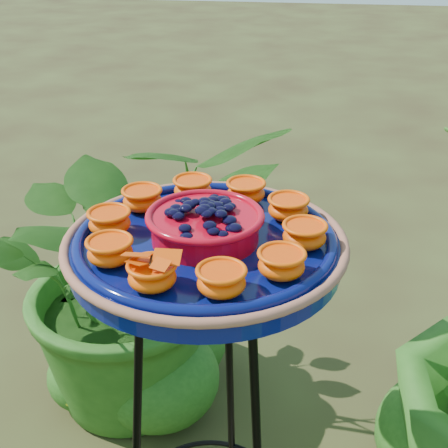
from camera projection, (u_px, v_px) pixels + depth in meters
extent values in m
torus|color=black|center=(206.00, 267.00, 1.07)|extent=(0.30, 0.30, 0.02)
cylinder|color=black|center=(231.00, 405.00, 1.40)|extent=(0.03, 0.09, 0.90)
cylinder|color=#070F53|center=(205.00, 250.00, 1.05)|extent=(0.53, 0.53, 0.04)
torus|color=#A5574A|center=(205.00, 241.00, 1.05)|extent=(0.48, 0.48, 0.02)
torus|color=#070F53|center=(205.00, 239.00, 1.04)|extent=(0.44, 0.44, 0.02)
cylinder|color=#B30619|center=(205.00, 228.00, 1.03)|extent=(0.21, 0.21, 0.04)
torus|color=#B30619|center=(205.00, 216.00, 1.02)|extent=(0.20, 0.20, 0.01)
ellipsoid|color=black|center=(205.00, 212.00, 1.02)|extent=(0.16, 0.16, 0.03)
ellipsoid|color=#FF6E02|center=(304.00, 237.00, 1.02)|extent=(0.07, 0.07, 0.04)
cylinder|color=#FF5305|center=(305.00, 227.00, 1.01)|extent=(0.07, 0.07, 0.01)
ellipsoid|color=#FF6E02|center=(288.00, 210.00, 1.10)|extent=(0.07, 0.07, 0.04)
cylinder|color=#FF5305|center=(289.00, 201.00, 1.10)|extent=(0.07, 0.07, 0.01)
ellipsoid|color=#FF6E02|center=(246.00, 194.00, 1.17)|extent=(0.07, 0.07, 0.04)
cylinder|color=#FF5305|center=(246.00, 185.00, 1.16)|extent=(0.07, 0.07, 0.01)
ellipsoid|color=#FF6E02|center=(193.00, 190.00, 1.18)|extent=(0.07, 0.07, 0.04)
cylinder|color=#FF5305|center=(193.00, 182.00, 1.17)|extent=(0.07, 0.07, 0.01)
ellipsoid|color=#FF6E02|center=(142.00, 201.00, 1.14)|extent=(0.07, 0.07, 0.04)
cylinder|color=#FF5305|center=(142.00, 192.00, 1.13)|extent=(0.07, 0.07, 0.01)
ellipsoid|color=#FF6E02|center=(110.00, 224.00, 1.06)|extent=(0.07, 0.07, 0.04)
cylinder|color=#FF5305|center=(109.00, 214.00, 1.05)|extent=(0.07, 0.07, 0.01)
ellipsoid|color=#FF6E02|center=(110.00, 253.00, 0.97)|extent=(0.07, 0.07, 0.04)
cylinder|color=#FF5305|center=(109.00, 243.00, 0.96)|extent=(0.07, 0.07, 0.01)
ellipsoid|color=#FF6E02|center=(152.00, 277.00, 0.91)|extent=(0.07, 0.07, 0.04)
cylinder|color=#FF5305|center=(152.00, 267.00, 0.90)|extent=(0.07, 0.07, 0.01)
ellipsoid|color=#FF6E02|center=(221.00, 283.00, 0.89)|extent=(0.07, 0.07, 0.04)
cylinder|color=#FF5305|center=(221.00, 272.00, 0.88)|extent=(0.07, 0.07, 0.01)
ellipsoid|color=#FF6E02|center=(281.00, 266.00, 0.93)|extent=(0.07, 0.07, 0.04)
cylinder|color=#FF5305|center=(282.00, 256.00, 0.93)|extent=(0.07, 0.07, 0.01)
cylinder|color=black|center=(151.00, 261.00, 0.89)|extent=(0.01, 0.03, 0.00)
cube|color=#FF4505|center=(137.00, 255.00, 0.90)|extent=(0.04, 0.03, 0.01)
cube|color=#FF4505|center=(167.00, 257.00, 0.89)|extent=(0.04, 0.03, 0.01)
imported|color=#225316|center=(130.00, 265.00, 1.87)|extent=(1.14, 1.11, 0.97)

